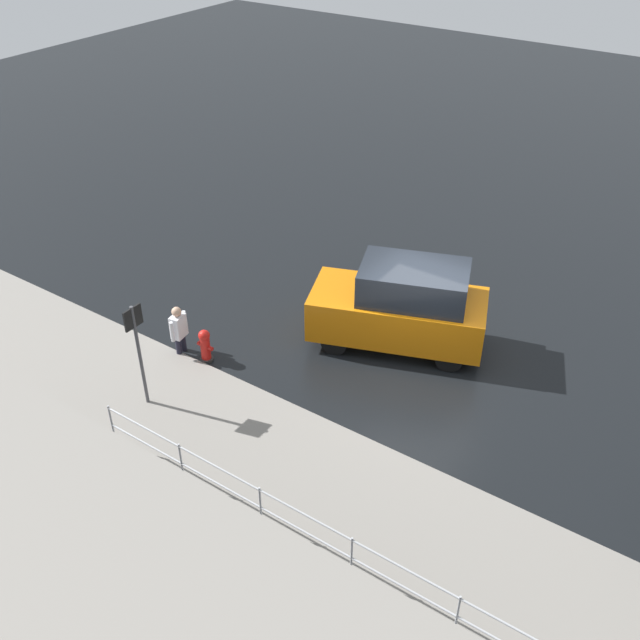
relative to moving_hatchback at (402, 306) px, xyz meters
name	(u,v)px	position (x,y,z in m)	size (l,w,h in m)	color
ground_plane	(416,366)	(-0.74, 0.54, -1.03)	(60.00, 60.00, 0.00)	black
kerb_strip	(309,483)	(-0.74, 4.74, -1.01)	(24.00, 3.20, 0.04)	gray
moving_hatchback	(402,306)	(0.00, 0.00, 0.00)	(4.25, 2.94, 2.06)	orange
fire_hydrant	(205,345)	(3.28, 2.98, -0.63)	(0.42, 0.31, 0.80)	red
pedestrian	(179,328)	(3.94, 3.08, -0.34)	(0.29, 0.56, 1.22)	silver
metal_railing	(304,526)	(-1.56, 6.03, -0.31)	(8.90, 0.04, 1.05)	#B7BABF
sign_post	(137,342)	(3.30, 4.77, 0.55)	(0.07, 0.44, 2.40)	#4C4C51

